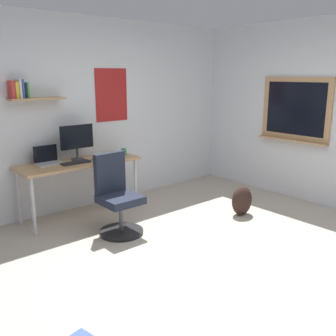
{
  "coord_description": "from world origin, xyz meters",
  "views": [
    {
      "loc": [
        -2.71,
        -2.34,
        1.86
      ],
      "look_at": [
        -0.08,
        0.73,
        0.85
      ],
      "focal_mm": 40.86,
      "sensor_mm": 36.0,
      "label": 1
    }
  ],
  "objects_px": {
    "coffee_mug": "(124,151)",
    "laptop": "(48,160)",
    "keyboard": "(76,163)",
    "computer_mouse": "(95,159)",
    "monitor_primary": "(77,140)",
    "desk": "(79,167)",
    "backpack": "(242,200)",
    "office_chair": "(117,200)"
  },
  "relations": [
    {
      "from": "monitor_primary",
      "to": "computer_mouse",
      "type": "height_order",
      "value": "monitor_primary"
    },
    {
      "from": "office_chair",
      "to": "keyboard",
      "type": "height_order",
      "value": "office_chair"
    },
    {
      "from": "monitor_primary",
      "to": "coffee_mug",
      "type": "xyz_separation_m",
      "value": [
        0.65,
        -0.12,
        -0.22
      ]
    },
    {
      "from": "laptop",
      "to": "office_chair",
      "type": "bearing_deg",
      "value": -65.55
    },
    {
      "from": "desk",
      "to": "keyboard",
      "type": "height_order",
      "value": "keyboard"
    },
    {
      "from": "laptop",
      "to": "computer_mouse",
      "type": "relative_size",
      "value": 2.98
    },
    {
      "from": "monitor_primary",
      "to": "coffee_mug",
      "type": "distance_m",
      "value": 0.7
    },
    {
      "from": "desk",
      "to": "monitor_primary",
      "type": "xyz_separation_m",
      "value": [
        0.04,
        0.09,
        0.34
      ]
    },
    {
      "from": "monitor_primary",
      "to": "desk",
      "type": "bearing_deg",
      "value": -112.76
    },
    {
      "from": "keyboard",
      "to": "computer_mouse",
      "type": "xyz_separation_m",
      "value": [
        0.28,
        0.0,
        0.01
      ]
    },
    {
      "from": "computer_mouse",
      "to": "coffee_mug",
      "type": "relative_size",
      "value": 1.13
    },
    {
      "from": "monitor_primary",
      "to": "coffee_mug",
      "type": "height_order",
      "value": "monitor_primary"
    },
    {
      "from": "desk",
      "to": "coffee_mug",
      "type": "relative_size",
      "value": 17.13
    },
    {
      "from": "monitor_primary",
      "to": "laptop",
      "type": "bearing_deg",
      "value": 173.02
    },
    {
      "from": "office_chair",
      "to": "coffee_mug",
      "type": "height_order",
      "value": "office_chair"
    },
    {
      "from": "keyboard",
      "to": "monitor_primary",
      "type": "bearing_deg",
      "value": 54.74
    },
    {
      "from": "keyboard",
      "to": "office_chair",
      "type": "bearing_deg",
      "value": -78.45
    },
    {
      "from": "coffee_mug",
      "to": "monitor_primary",
      "type": "bearing_deg",
      "value": 169.76
    },
    {
      "from": "office_chair",
      "to": "laptop",
      "type": "bearing_deg",
      "value": 114.45
    },
    {
      "from": "monitor_primary",
      "to": "computer_mouse",
      "type": "bearing_deg",
      "value": -45.93
    },
    {
      "from": "laptop",
      "to": "computer_mouse",
      "type": "distance_m",
      "value": 0.6
    },
    {
      "from": "backpack",
      "to": "coffee_mug",
      "type": "bearing_deg",
      "value": 125.27
    },
    {
      "from": "desk",
      "to": "laptop",
      "type": "relative_size",
      "value": 5.08
    },
    {
      "from": "coffee_mug",
      "to": "keyboard",
      "type": "bearing_deg",
      "value": -176.27
    },
    {
      "from": "keyboard",
      "to": "computer_mouse",
      "type": "bearing_deg",
      "value": 0.0
    },
    {
      "from": "desk",
      "to": "keyboard",
      "type": "relative_size",
      "value": 4.26
    },
    {
      "from": "coffee_mug",
      "to": "backpack",
      "type": "relative_size",
      "value": 0.23
    },
    {
      "from": "office_chair",
      "to": "laptop",
      "type": "relative_size",
      "value": 3.06
    },
    {
      "from": "office_chair",
      "to": "laptop",
      "type": "height_order",
      "value": "laptop"
    },
    {
      "from": "monitor_primary",
      "to": "keyboard",
      "type": "bearing_deg",
      "value": -125.26
    },
    {
      "from": "monitor_primary",
      "to": "coffee_mug",
      "type": "bearing_deg",
      "value": -10.24
    },
    {
      "from": "monitor_primary",
      "to": "keyboard",
      "type": "distance_m",
      "value": 0.33
    },
    {
      "from": "coffee_mug",
      "to": "laptop",
      "type": "bearing_deg",
      "value": 170.99
    },
    {
      "from": "desk",
      "to": "laptop",
      "type": "distance_m",
      "value": 0.4
    },
    {
      "from": "keyboard",
      "to": "coffee_mug",
      "type": "distance_m",
      "value": 0.77
    },
    {
      "from": "office_chair",
      "to": "laptop",
      "type": "xyz_separation_m",
      "value": [
        -0.42,
        0.93,
        0.39
      ]
    },
    {
      "from": "desk",
      "to": "laptop",
      "type": "height_order",
      "value": "laptop"
    },
    {
      "from": "laptop",
      "to": "coffee_mug",
      "type": "xyz_separation_m",
      "value": [
        1.04,
        -0.17,
        -0.01
      ]
    },
    {
      "from": "monitor_primary",
      "to": "backpack",
      "type": "xyz_separation_m",
      "value": [
        1.61,
        -1.47,
        -0.81
      ]
    },
    {
      "from": "keyboard",
      "to": "backpack",
      "type": "height_order",
      "value": "keyboard"
    },
    {
      "from": "office_chair",
      "to": "desk",
      "type": "bearing_deg",
      "value": 94.84
    },
    {
      "from": "keyboard",
      "to": "backpack",
      "type": "xyz_separation_m",
      "value": [
        1.72,
        -1.3,
        -0.55
      ]
    }
  ]
}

